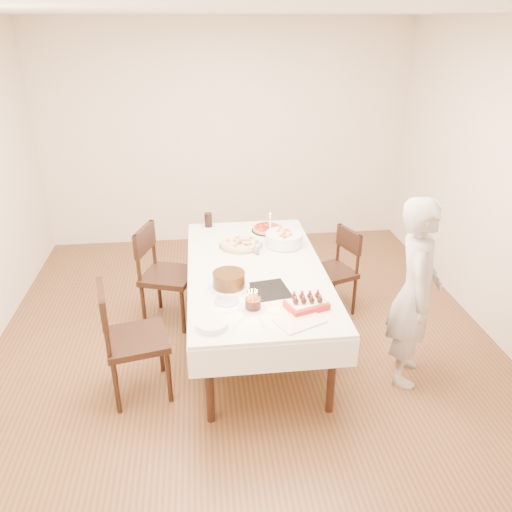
{
  "coord_description": "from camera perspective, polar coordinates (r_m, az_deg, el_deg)",
  "views": [
    {
      "loc": [
        -0.35,
        -3.66,
        2.66
      ],
      "look_at": [
        0.09,
        0.07,
        0.86
      ],
      "focal_mm": 35.0,
      "sensor_mm": 36.0,
      "label": 1
    }
  ],
  "objects": [
    {
      "name": "plate_stack",
      "position": [
        3.44,
        -5.06,
        -7.77
      ],
      "size": [
        0.27,
        0.27,
        0.05
      ],
      "primitive_type": "cylinder",
      "rotation": [
        0.0,
        0.0,
        0.29
      ],
      "color": "white",
      "rests_on": "dining_table"
    },
    {
      "name": "china_plate",
      "position": [
        3.74,
        -3.35,
        -5.13
      ],
      "size": [
        0.23,
        0.23,
        0.01
      ],
      "primitive_type": "cylinder",
      "rotation": [
        0.0,
        0.0,
        0.23
      ],
      "color": "white",
      "rests_on": "dining_table"
    },
    {
      "name": "cake_board",
      "position": [
        3.88,
        1.33,
        -3.98
      ],
      "size": [
        0.37,
        0.37,
        0.01
      ],
      "primitive_type": "cube",
      "rotation": [
        0.0,
        0.0,
        0.16
      ],
      "color": "black",
      "rests_on": "dining_table"
    },
    {
      "name": "ceiling",
      "position": [
        3.68,
        -1.42,
        26.17
      ],
      "size": [
        5.0,
        5.0,
        0.0
      ],
      "primitive_type": "plane",
      "rotation": [
        3.14,
        0.0,
        0.0
      ],
      "color": "white",
      "rests_on": "wall_back"
    },
    {
      "name": "layer_cake",
      "position": [
        3.9,
        -3.11,
        -2.75
      ],
      "size": [
        0.39,
        0.39,
        0.13
      ],
      "primitive_type": "cylinder",
      "rotation": [
        0.0,
        0.0,
        -0.22
      ],
      "color": "#351E0D",
      "rests_on": "dining_table"
    },
    {
      "name": "shaker_pair",
      "position": [
        4.44,
        0.14,
        0.83
      ],
      "size": [
        0.11,
        0.11,
        0.11
      ],
      "primitive_type": null,
      "rotation": [
        0.0,
        0.0,
        0.25
      ],
      "color": "white",
      "rests_on": "dining_table"
    },
    {
      "name": "floor",
      "position": [
        4.54,
        -1.05,
        -10.34
      ],
      "size": [
        5.0,
        5.0,
        0.0
      ],
      "primitive_type": "plane",
      "color": "#54301D",
      "rests_on": "ground"
    },
    {
      "name": "pizza_pepperoni",
      "position": [
        4.95,
        1.28,
        3.13
      ],
      "size": [
        0.34,
        0.34,
        0.04
      ],
      "primitive_type": "cylinder",
      "rotation": [
        0.0,
        0.0,
        0.12
      ],
      "color": "red",
      "rests_on": "dining_table"
    },
    {
      "name": "pasta_bowl",
      "position": [
        4.63,
        3.22,
        1.98
      ],
      "size": [
        0.42,
        0.42,
        0.11
      ],
      "primitive_type": "cylinder",
      "rotation": [
        0.0,
        0.0,
        0.26
      ],
      "color": "white",
      "rests_on": "dining_table"
    },
    {
      "name": "wall_front",
      "position": [
        1.78,
        7.24,
        -21.88
      ],
      "size": [
        4.5,
        0.04,
        2.7
      ],
      "primitive_type": "cube",
      "color": "beige",
      "rests_on": "floor"
    },
    {
      "name": "box_lid",
      "position": [
        3.51,
        5.01,
        -7.5
      ],
      "size": [
        0.38,
        0.33,
        0.03
      ],
      "primitive_type": "cube",
      "rotation": [
        0.0,
        0.0,
        0.42
      ],
      "color": "beige",
      "rests_on": "dining_table"
    },
    {
      "name": "taper_candle",
      "position": [
        4.71,
        1.63,
        3.48
      ],
      "size": [
        0.07,
        0.07,
        0.28
      ],
      "primitive_type": "cylinder",
      "rotation": [
        0.0,
        0.0,
        -0.18
      ],
      "color": "white",
      "rests_on": "dining_table"
    },
    {
      "name": "pizza_white",
      "position": [
        4.61,
        -1.75,
        1.34
      ],
      "size": [
        0.5,
        0.5,
        0.04
      ],
      "primitive_type": "cylinder",
      "rotation": [
        0.0,
        0.0,
        0.26
      ],
      "color": "beige",
      "rests_on": "dining_table"
    },
    {
      "name": "chair_right_savory",
      "position": [
        4.9,
        8.59,
        -1.87
      ],
      "size": [
        0.56,
        0.56,
        0.85
      ],
      "primitive_type": null,
      "rotation": [
        0.0,
        0.0,
        0.35
      ],
      "color": "black",
      "rests_on": "floor"
    },
    {
      "name": "chair_left_savory",
      "position": [
        4.74,
        -9.98,
        -2.24
      ],
      "size": [
        0.62,
        0.62,
        0.96
      ],
      "primitive_type": null,
      "rotation": [
        0.0,
        0.0,
        2.82
      ],
      "color": "black",
      "rests_on": "floor"
    },
    {
      "name": "cola_glass",
      "position": [
        5.06,
        -5.47,
        4.13
      ],
      "size": [
        0.08,
        0.08,
        0.14
      ],
      "primitive_type": "cylinder",
      "rotation": [
        0.0,
        0.0,
        -0.08
      ],
      "color": "black",
      "rests_on": "dining_table"
    },
    {
      "name": "dining_table",
      "position": [
        4.4,
        -0.0,
        -5.74
      ],
      "size": [
        1.21,
        2.18,
        0.75
      ],
      "primitive_type": "cube",
      "rotation": [
        0.0,
        0.0,
        -0.03
      ],
      "color": "white",
      "rests_on": "floor"
    },
    {
      "name": "strawberry_box",
      "position": [
        3.65,
        5.8,
        -5.44
      ],
      "size": [
        0.34,
        0.28,
        0.07
      ],
      "primitive_type": null,
      "rotation": [
        0.0,
        0.0,
        0.32
      ],
      "color": "#AE1E13",
      "rests_on": "dining_table"
    },
    {
      "name": "wall_back",
      "position": [
        6.31,
        -3.48,
        13.5
      ],
      "size": [
        4.5,
        0.04,
        2.7
      ],
      "primitive_type": "cube",
      "color": "beige",
      "rests_on": "floor"
    },
    {
      "name": "red_placemat",
      "position": [
        4.82,
        3.88,
        2.14
      ],
      "size": [
        0.26,
        0.26,
        0.01
      ],
      "primitive_type": "cube",
      "rotation": [
        0.0,
        0.0,
        -0.2
      ],
      "color": "#B21E1E",
      "rests_on": "dining_table"
    },
    {
      "name": "birthday_cake",
      "position": [
        3.61,
        -0.35,
        -4.92
      ],
      "size": [
        0.13,
        0.13,
        0.13
      ],
      "primitive_type": "cylinder",
      "rotation": [
        0.0,
        0.0,
        0.15
      ],
      "color": "#3C2010",
      "rests_on": "dining_table"
    },
    {
      "name": "person",
      "position": [
        3.99,
        17.74,
        -4.06
      ],
      "size": [
        0.54,
        0.65,
        1.54
      ],
      "primitive_type": "imported",
      "rotation": [
        0.0,
        0.0,
        1.21
      ],
      "color": "#BBB6B0",
      "rests_on": "floor"
    },
    {
      "name": "chair_left_dessert",
      "position": [
        3.9,
        -13.49,
        -9.29
      ],
      "size": [
        0.58,
        0.58,
        0.96
      ],
      "primitive_type": null,
      "rotation": [
        0.0,
        0.0,
        3.35
      ],
      "color": "black",
      "rests_on": "floor"
    }
  ]
}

